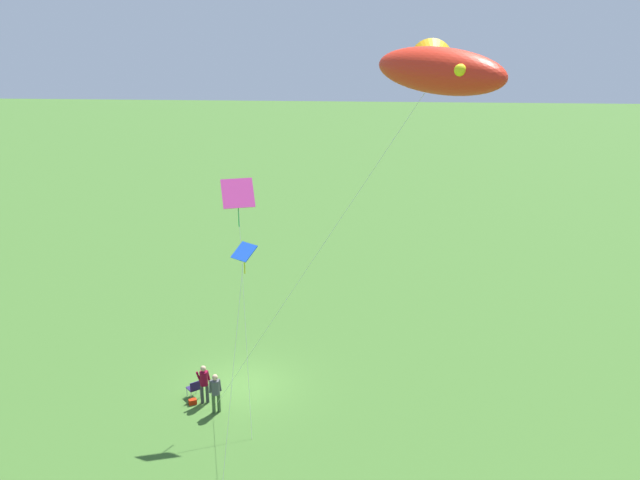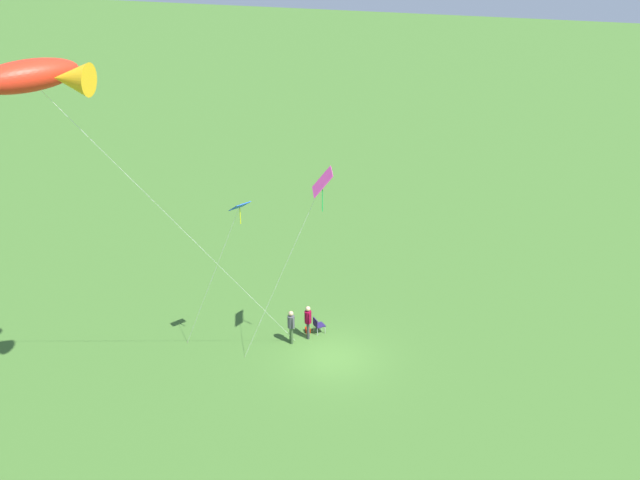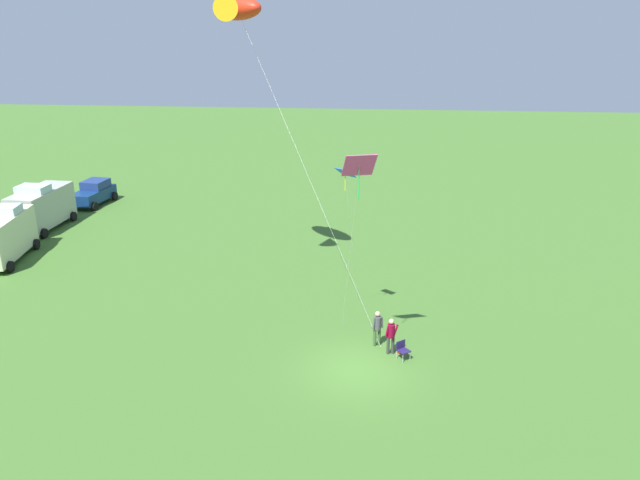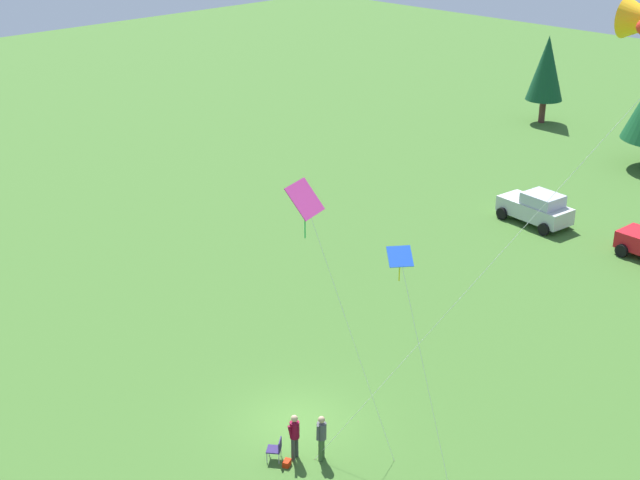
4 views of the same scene
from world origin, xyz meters
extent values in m
plane|color=#3B6526|center=(0.00, 0.00, 0.00)|extent=(160.00, 160.00, 0.00)
cylinder|color=#3A562F|center=(2.25, -0.93, 0.42)|extent=(0.14, 0.14, 0.85)
cylinder|color=#3A562F|center=(2.15, -0.73, 0.42)|extent=(0.14, 0.14, 0.85)
cylinder|color=#424549|center=(2.20, -0.83, 1.16)|extent=(0.45, 0.45, 0.62)
sphere|color=tan|center=(2.20, -0.83, 1.62)|extent=(0.24, 0.24, 0.24)
cylinder|color=#424549|center=(2.23, -1.04, 1.19)|extent=(0.13, 0.15, 0.55)
cylinder|color=#424549|center=(2.06, -0.68, 1.19)|extent=(0.14, 0.16, 0.56)
cube|color=#221849|center=(1.07, -2.03, 0.42)|extent=(0.67, 0.67, 0.04)
cube|color=#221849|center=(1.25, -1.89, 0.62)|extent=(0.33, 0.40, 0.40)
cylinder|color=#A5A8AD|center=(1.04, -2.32, 0.21)|extent=(0.03, 0.03, 0.42)
cylinder|color=#A5A8AD|center=(0.78, -1.99, 0.21)|extent=(0.03, 0.03, 0.42)
cylinder|color=#A5A8AD|center=(1.37, -2.06, 0.21)|extent=(0.03, 0.03, 0.42)
cylinder|color=#A5A8AD|center=(1.11, -1.73, 0.21)|extent=(0.03, 0.03, 0.42)
cylinder|color=#343835|center=(1.54, -1.55, 0.42)|extent=(0.14, 0.14, 0.85)
cylinder|color=#343835|center=(1.48, -1.34, 0.42)|extent=(0.14, 0.14, 0.85)
cylinder|color=maroon|center=(1.51, -1.45, 1.16)|extent=(0.42, 0.42, 0.62)
sphere|color=tan|center=(1.51, -1.45, 1.62)|extent=(0.24, 0.24, 0.24)
cylinder|color=maroon|center=(1.51, -1.66, 1.19)|extent=(0.15, 0.26, 0.55)
cylinder|color=maroon|center=(1.40, -1.27, 1.19)|extent=(0.14, 0.20, 0.56)
cube|color=red|center=(1.65, -1.95, 0.11)|extent=(0.34, 0.38, 0.22)
cube|color=#B8BEBB|center=(-4.83, 22.96, 0.79)|extent=(4.38, 2.27, 0.90)
cube|color=#AEB4C4|center=(-4.33, 22.91, 1.56)|extent=(2.18, 1.88, 0.65)
cylinder|color=black|center=(-3.21, 23.77, 0.34)|extent=(0.70, 0.30, 0.68)
cylinder|color=black|center=(-3.44, 21.81, 0.34)|extent=(0.70, 0.30, 0.68)
cylinder|color=black|center=(-6.22, 24.12, 0.34)|extent=(0.70, 0.30, 0.68)
cylinder|color=black|center=(-6.44, 22.16, 0.34)|extent=(0.70, 0.30, 0.68)
cylinder|color=black|center=(0.98, 22.22, 0.34)|extent=(0.69, 0.26, 0.68)
cylinder|color=#562F2A|center=(-16.19, 41.42, 0.91)|extent=(0.49, 0.49, 1.82)
cone|color=#124427|center=(-16.19, 41.42, 4.29)|extent=(2.83, 2.83, 4.95)
cylinder|color=silver|center=(5.89, 2.88, 7.37)|extent=(7.67, 7.84, 14.74)
cylinder|color=#4C3823|center=(2.06, -1.03, 0.00)|extent=(0.04, 0.04, 0.01)
cube|color=blue|center=(3.98, 0.83, 7.73)|extent=(0.97, 1.00, 0.46)
cylinder|color=yellow|center=(3.98, 0.83, 7.28)|extent=(0.04, 0.04, 0.76)
cylinder|color=silver|center=(5.55, 0.55, 3.87)|extent=(3.15, 0.58, 7.73)
cube|color=#DC3B96|center=(0.47, 0.10, 8.89)|extent=(1.14, 1.44, 1.00)
cylinder|color=green|center=(0.47, 0.10, 8.13)|extent=(0.04, 0.04, 1.26)
cylinder|color=silver|center=(2.25, 0.49, 4.45)|extent=(3.58, 0.80, 8.89)
cylinder|color=#4C3823|center=(4.03, 0.88, 0.00)|extent=(0.04, 0.04, 0.01)
camera|label=1|loc=(28.66, 4.84, 16.91)|focal=42.00mm
camera|label=2|loc=(-7.09, 34.64, 23.14)|focal=50.00mm
camera|label=3|loc=(-23.46, -0.69, 14.40)|focal=35.00mm
camera|label=4|loc=(20.24, -18.54, 19.11)|focal=50.00mm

